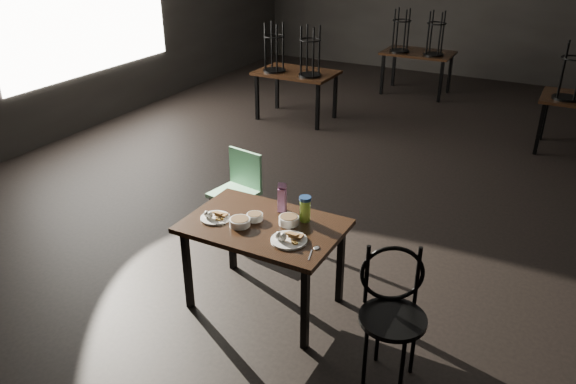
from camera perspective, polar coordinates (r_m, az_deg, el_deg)
The scene contains 13 objects.
main_table at distance 4.35m, azimuth -2.48°, elevation -4.16°, with size 1.20×0.80×0.75m.
plate_left at distance 4.40m, azimuth -7.45°, elevation -2.48°, with size 0.23×0.23×0.08m.
plate_right at distance 4.07m, azimuth 0.05°, elevation -4.74°, with size 0.27×0.27×0.09m.
bowl_near at distance 4.36m, azimuth -3.40°, elevation -2.51°, with size 0.13×0.13×0.05m.
bowl_far at distance 4.29m, azimuth 0.08°, elevation -2.85°, with size 0.16×0.16×0.06m.
bowl_big at distance 4.29m, azimuth -4.92°, elevation -3.04°, with size 0.16×0.16×0.06m.
juice_carton at distance 4.44m, azimuth -0.60°, elevation -0.62°, with size 0.07×0.07×0.25m.
water_bottle at distance 4.30m, azimuth 1.74°, elevation -1.69°, with size 0.11×0.11×0.20m.
spoon at distance 3.99m, azimuth 2.82°, elevation -5.78°, with size 0.06×0.20×0.01m.
bentwood_chair at distance 3.84m, azimuth 10.53°, elevation -11.21°, with size 0.51×0.50×0.94m.
school_chair at distance 5.48m, azimuth -5.05°, elevation 0.59°, with size 0.45×0.45×0.85m.
bg_table_left at distance 8.73m, azimuth 0.75°, elevation 12.09°, with size 1.20×0.80×1.48m.
bg_table_far at distance 10.36m, azimuth 13.05°, elevation 13.68°, with size 1.20×0.80×1.48m.
Camera 1 is at (1.45, -5.50, 2.86)m, focal length 35.00 mm.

